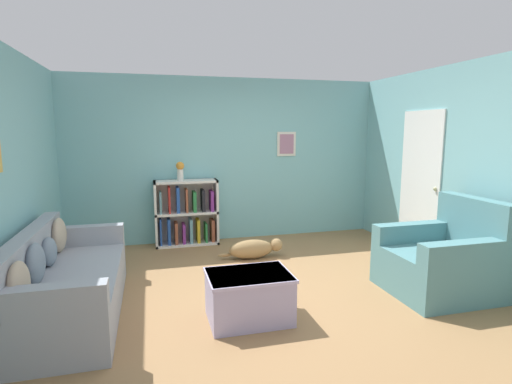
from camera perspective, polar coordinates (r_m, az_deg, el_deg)
The scene contains 10 objects.
ground_plane at distance 4.65m, azimuth 1.30°, elevation -13.63°, with size 14.00×14.00×0.00m, color #997047.
wall_back at distance 6.51m, azimuth -4.18°, elevation 4.61°, with size 5.60×0.13×2.60m.
wall_left at distance 4.37m, azimuth -32.74°, elevation 1.16°, with size 0.13×5.00×2.60m.
wall_right at distance 5.61m, azimuth 27.18°, elevation 2.90°, with size 0.16×5.00×2.60m.
couch at distance 4.33m, azimuth -25.62°, elevation -11.79°, with size 0.87×2.06×0.84m.
bookshelf at distance 6.32m, azimuth -9.84°, elevation -3.20°, with size 0.97×0.32×1.02m.
recliner_chair at distance 4.91m, azimuth 25.21°, elevation -8.87°, with size 1.07×1.00×1.04m.
coffee_table at distance 3.88m, azimuth -1.02°, elevation -14.54°, with size 0.78×0.57×0.45m.
dog at distance 5.64m, azimuth -0.26°, elevation -8.08°, with size 0.92×0.24×0.27m.
vase at distance 6.19m, azimuth -10.78°, elevation 3.12°, with size 0.12×0.12×0.29m.
Camera 1 is at (-1.20, -4.13, 1.78)m, focal length 28.00 mm.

